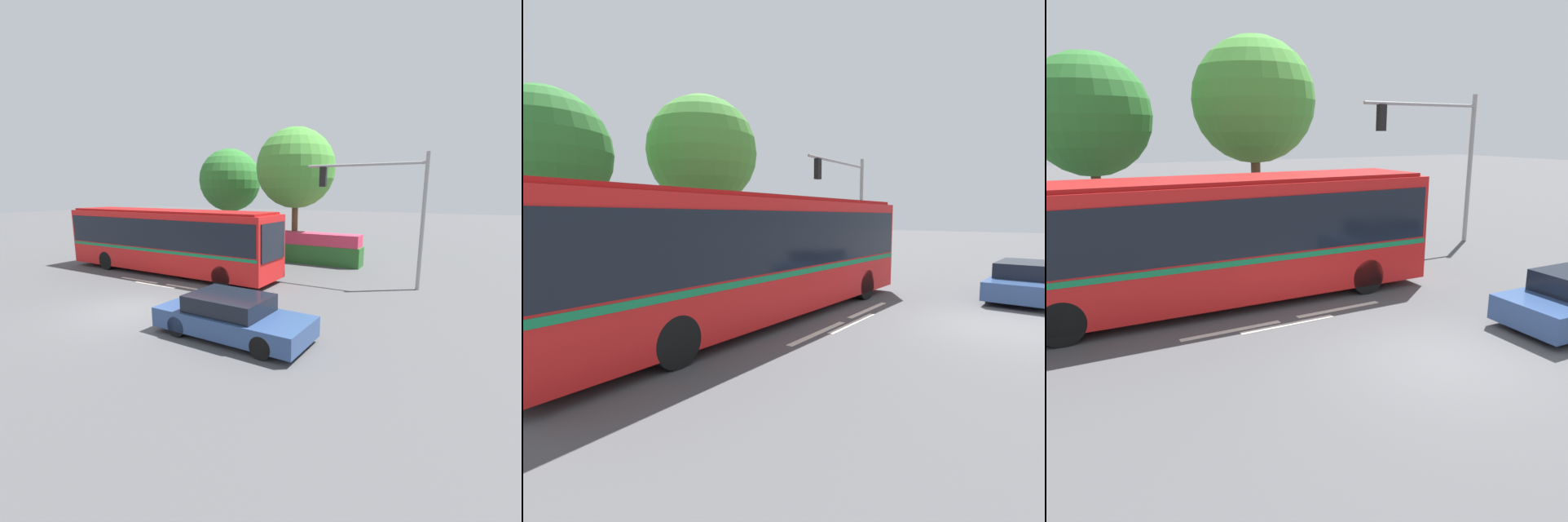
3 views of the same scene
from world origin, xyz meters
TOP-DOWN VIEW (x-y plane):
  - ground_plane at (0.00, 0.00)m, footprint 140.00×140.00m
  - city_bus at (-2.99, 5.34)m, footprint 12.36×2.67m
  - sedan_foreground at (4.58, -0.18)m, footprint 4.77×2.01m
  - traffic_light_pole at (7.40, 8.04)m, footprint 5.31×0.24m
  - flowering_hedge at (0.82, 11.47)m, footprint 9.48×1.15m
  - street_tree_left at (-4.62, 13.63)m, footprint 4.45×4.45m
  - street_tree_centre at (1.21, 12.05)m, footprint 4.79×4.79m
  - lane_stripe_near at (-0.22, 3.39)m, footprint 2.40×0.16m
  - lane_stripe_mid at (-1.83, 3.07)m, footprint 2.40×0.16m
  - lane_stripe_far at (-3.14, 3.34)m, footprint 2.40×0.16m

SIDE VIEW (x-z plane):
  - ground_plane at x=0.00m, z-range 0.00..0.00m
  - lane_stripe_near at x=-0.22m, z-range 0.00..0.01m
  - lane_stripe_mid at x=-1.83m, z-range 0.00..0.01m
  - lane_stripe_far at x=-3.14m, z-range 0.00..0.01m
  - sedan_foreground at x=4.58m, z-range -0.03..1.23m
  - flowering_hedge at x=0.82m, z-range -0.02..1.80m
  - city_bus at x=-2.99m, z-range 0.23..3.52m
  - traffic_light_pole at x=7.40m, z-range 0.95..6.78m
  - street_tree_left at x=-4.62m, z-range 1.38..8.60m
  - street_tree_centre at x=1.21m, z-range 1.58..9.58m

